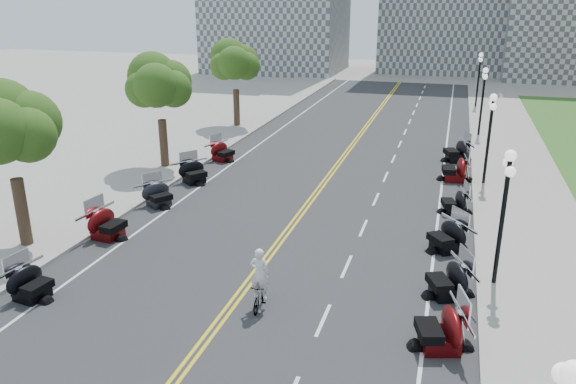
# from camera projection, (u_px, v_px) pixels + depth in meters

# --- Properties ---
(ground) EXTENTS (160.00, 160.00, 0.00)m
(ground) POSITION_uv_depth(u_px,v_px,m) (231.00, 306.00, 19.06)
(ground) COLOR gray
(road) EXTENTS (16.00, 90.00, 0.01)m
(road) POSITION_uv_depth(u_px,v_px,m) (306.00, 206.00, 28.11)
(road) COLOR #333335
(road) RESTS_ON ground
(centerline_yellow_a) EXTENTS (0.12, 90.00, 0.00)m
(centerline_yellow_a) POSITION_uv_depth(u_px,v_px,m) (304.00, 206.00, 28.14)
(centerline_yellow_a) COLOR yellow
(centerline_yellow_a) RESTS_ON road
(centerline_yellow_b) EXTENTS (0.12, 90.00, 0.00)m
(centerline_yellow_b) POSITION_uv_depth(u_px,v_px,m) (309.00, 206.00, 28.07)
(centerline_yellow_b) COLOR yellow
(centerline_yellow_b) RESTS_ON road
(edge_line_north) EXTENTS (0.12, 90.00, 0.00)m
(edge_line_north) POSITION_uv_depth(u_px,v_px,m) (438.00, 220.00, 26.39)
(edge_line_north) COLOR white
(edge_line_north) RESTS_ON road
(edge_line_south) EXTENTS (0.12, 90.00, 0.00)m
(edge_line_south) POSITION_uv_depth(u_px,v_px,m) (190.00, 194.00, 29.82)
(edge_line_south) COLOR white
(edge_line_south) RESTS_ON road
(lane_dash_6) EXTENTS (0.12, 2.00, 0.00)m
(lane_dash_6) POSITION_uv_depth(u_px,v_px,m) (323.00, 320.00, 18.19)
(lane_dash_6) COLOR white
(lane_dash_6) RESTS_ON road
(lane_dash_7) EXTENTS (0.12, 2.00, 0.00)m
(lane_dash_7) POSITION_uv_depth(u_px,v_px,m) (347.00, 266.00, 21.81)
(lane_dash_7) COLOR white
(lane_dash_7) RESTS_ON road
(lane_dash_8) EXTENTS (0.12, 2.00, 0.00)m
(lane_dash_8) POSITION_uv_depth(u_px,v_px,m) (363.00, 228.00, 25.43)
(lane_dash_8) COLOR white
(lane_dash_8) RESTS_ON road
(lane_dash_9) EXTENTS (0.12, 2.00, 0.00)m
(lane_dash_9) POSITION_uv_depth(u_px,v_px,m) (376.00, 199.00, 29.06)
(lane_dash_9) COLOR white
(lane_dash_9) RESTS_ON road
(lane_dash_10) EXTENTS (0.12, 2.00, 0.00)m
(lane_dash_10) POSITION_uv_depth(u_px,v_px,m) (386.00, 177.00, 32.68)
(lane_dash_10) COLOR white
(lane_dash_10) RESTS_ON road
(lane_dash_11) EXTENTS (0.12, 2.00, 0.00)m
(lane_dash_11) POSITION_uv_depth(u_px,v_px,m) (393.00, 159.00, 36.30)
(lane_dash_11) COLOR white
(lane_dash_11) RESTS_ON road
(lane_dash_12) EXTENTS (0.12, 2.00, 0.00)m
(lane_dash_12) POSITION_uv_depth(u_px,v_px,m) (400.00, 144.00, 39.92)
(lane_dash_12) COLOR white
(lane_dash_12) RESTS_ON road
(lane_dash_13) EXTENTS (0.12, 2.00, 0.00)m
(lane_dash_13) POSITION_uv_depth(u_px,v_px,m) (405.00, 132.00, 43.54)
(lane_dash_13) COLOR white
(lane_dash_13) RESTS_ON road
(lane_dash_14) EXTENTS (0.12, 2.00, 0.00)m
(lane_dash_14) POSITION_uv_depth(u_px,v_px,m) (410.00, 121.00, 47.16)
(lane_dash_14) COLOR white
(lane_dash_14) RESTS_ON road
(lane_dash_15) EXTENTS (0.12, 2.00, 0.00)m
(lane_dash_15) POSITION_uv_depth(u_px,v_px,m) (414.00, 113.00, 50.78)
(lane_dash_15) COLOR white
(lane_dash_15) RESTS_ON road
(lane_dash_16) EXTENTS (0.12, 2.00, 0.00)m
(lane_dash_16) POSITION_uv_depth(u_px,v_px,m) (417.00, 105.00, 54.40)
(lane_dash_16) COLOR white
(lane_dash_16) RESTS_ON road
(lane_dash_17) EXTENTS (0.12, 2.00, 0.00)m
(lane_dash_17) POSITION_uv_depth(u_px,v_px,m) (420.00, 98.00, 58.02)
(lane_dash_17) COLOR white
(lane_dash_17) RESTS_ON road
(lane_dash_18) EXTENTS (0.12, 2.00, 0.00)m
(lane_dash_18) POSITION_uv_depth(u_px,v_px,m) (422.00, 92.00, 61.65)
(lane_dash_18) COLOR white
(lane_dash_18) RESTS_ON road
(lane_dash_19) EXTENTS (0.12, 2.00, 0.00)m
(lane_dash_19) POSITION_uv_depth(u_px,v_px,m) (425.00, 87.00, 65.27)
(lane_dash_19) COLOR white
(lane_dash_19) RESTS_ON road
(sidewalk_north) EXTENTS (5.00, 90.00, 0.15)m
(sidewalk_north) POSITION_uv_depth(u_px,v_px,m) (532.00, 228.00, 25.26)
(sidewalk_north) COLOR #9E9991
(sidewalk_north) RESTS_ON ground
(sidewalk_south) EXTENTS (5.00, 90.00, 0.15)m
(sidewalk_south) POSITION_uv_depth(u_px,v_px,m) (122.00, 186.00, 30.91)
(sidewalk_south) COLOR #9E9991
(sidewalk_south) RESTS_ON ground
(street_lamp_2) EXTENTS (0.50, 1.20, 4.90)m
(street_lamp_2) POSITION_uv_depth(u_px,v_px,m) (502.00, 219.00, 19.51)
(street_lamp_2) COLOR black
(street_lamp_2) RESTS_ON sidewalk_north
(street_lamp_3) EXTENTS (0.50, 1.20, 4.90)m
(street_lamp_3) POSITION_uv_depth(u_px,v_px,m) (488.00, 140.00, 30.37)
(street_lamp_3) COLOR black
(street_lamp_3) RESTS_ON sidewalk_north
(street_lamp_4) EXTENTS (0.50, 1.20, 4.90)m
(street_lamp_4) POSITION_uv_depth(u_px,v_px,m) (482.00, 102.00, 41.24)
(street_lamp_4) COLOR black
(street_lamp_4) RESTS_ON sidewalk_north
(street_lamp_5) EXTENTS (0.50, 1.20, 4.90)m
(street_lamp_5) POSITION_uv_depth(u_px,v_px,m) (478.00, 80.00, 52.10)
(street_lamp_5) COLOR black
(street_lamp_5) RESTS_ON sidewalk_north
(tree_2) EXTENTS (4.80, 4.80, 9.20)m
(tree_2) POSITION_uv_depth(u_px,v_px,m) (9.00, 136.00, 21.99)
(tree_2) COLOR #235619
(tree_2) RESTS_ON sidewalk_south
(tree_3) EXTENTS (4.80, 4.80, 9.20)m
(tree_3) POSITION_uv_depth(u_px,v_px,m) (160.00, 90.00, 32.85)
(tree_3) COLOR #235619
(tree_3) RESTS_ON sidewalk_south
(tree_4) EXTENTS (4.80, 4.80, 9.20)m
(tree_4) POSITION_uv_depth(u_px,v_px,m) (235.00, 67.00, 43.72)
(tree_4) COLOR #235619
(tree_4) RESTS_ON sidewalk_south
(motorcycle_n_5) EXTENTS (2.62, 2.62, 1.48)m
(motorcycle_n_5) POSITION_uv_depth(u_px,v_px,m) (441.00, 326.00, 16.52)
(motorcycle_n_5) COLOR #590A0C
(motorcycle_n_5) RESTS_ON road
(motorcycle_n_6) EXTENTS (2.66, 2.66, 1.41)m
(motorcycle_n_6) POSITION_uv_depth(u_px,v_px,m) (449.00, 278.00, 19.41)
(motorcycle_n_6) COLOR black
(motorcycle_n_6) RESTS_ON road
(motorcycle_n_7) EXTENTS (2.81, 2.81, 1.40)m
(motorcycle_n_7) POSITION_uv_depth(u_px,v_px,m) (447.00, 235.00, 22.98)
(motorcycle_n_7) COLOR black
(motorcycle_n_7) RESTS_ON road
(motorcycle_n_8) EXTENTS (2.19, 2.19, 1.26)m
(motorcycle_n_8) POSITION_uv_depth(u_px,v_px,m) (455.00, 201.00, 27.02)
(motorcycle_n_8) COLOR black
(motorcycle_n_8) RESTS_ON road
(motorcycle_n_9) EXTENTS (2.43, 2.43, 1.54)m
(motorcycle_n_9) POSITION_uv_depth(u_px,v_px,m) (455.00, 168.00, 31.78)
(motorcycle_n_9) COLOR #590A0C
(motorcycle_n_9) RESTS_ON road
(motorcycle_n_10) EXTENTS (2.82, 2.82, 1.53)m
(motorcycle_n_10) POSITION_uv_depth(u_px,v_px,m) (457.00, 150.00, 35.52)
(motorcycle_n_10) COLOR black
(motorcycle_n_10) RESTS_ON road
(motorcycle_s_5) EXTENTS (2.12, 2.12, 1.31)m
(motorcycle_s_5) POSITION_uv_depth(u_px,v_px,m) (30.00, 282.00, 19.30)
(motorcycle_s_5) COLOR black
(motorcycle_s_5) RESTS_ON road
(motorcycle_s_6) EXTENTS (2.30, 2.30, 1.45)m
(motorcycle_s_6) POSITION_uv_depth(u_px,v_px,m) (107.00, 222.00, 24.19)
(motorcycle_s_6) COLOR #590A0C
(motorcycle_s_6) RESTS_ON road
(motorcycle_s_7) EXTENTS (2.63, 2.63, 1.33)m
(motorcycle_s_7) POSITION_uv_depth(u_px,v_px,m) (158.00, 193.00, 27.94)
(motorcycle_s_7) COLOR black
(motorcycle_s_7) RESTS_ON road
(motorcycle_s_8) EXTENTS (2.79, 2.79, 1.39)m
(motorcycle_s_8) POSITION_uv_depth(u_px,v_px,m) (194.00, 171.00, 31.43)
(motorcycle_s_8) COLOR black
(motorcycle_s_8) RESTS_ON road
(motorcycle_s_9) EXTENTS (2.43, 2.43, 1.34)m
(motorcycle_s_9) POSITION_uv_depth(u_px,v_px,m) (223.00, 151.00, 35.71)
(motorcycle_s_9) COLOR #590A0C
(motorcycle_s_9) RESTS_ON road
(bicycle) EXTENTS (0.57, 1.62, 0.95)m
(bicycle) POSITION_uv_depth(u_px,v_px,m) (260.00, 295.00, 18.79)
(bicycle) COLOR #A51414
(bicycle) RESTS_ON road
(cyclist_rider) EXTENTS (0.67, 0.44, 1.83)m
(cyclist_rider) POSITION_uv_depth(u_px,v_px,m) (259.00, 257.00, 18.33)
(cyclist_rider) COLOR white
(cyclist_rider) RESTS_ON bicycle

